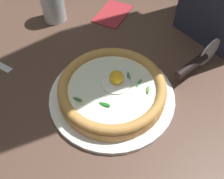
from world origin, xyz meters
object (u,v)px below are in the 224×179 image
at_px(drinking_glass, 52,2).
at_px(folded_napkin, 113,13).
at_px(pizza, 112,89).
at_px(pizza_cutter, 197,62).
at_px(pepper_shaker, 182,12).

bearing_deg(drinking_glass, folded_napkin, 130.92).
xyz_separation_m(pizza, pizza_cutter, (-0.19, 0.13, 0.01)).
relative_size(pizza_cutter, pepper_shaker, 1.89).
height_order(folded_napkin, pepper_shaker, pepper_shaker).
distance_m(pizza_cutter, folded_napkin, 0.34).
bearing_deg(pizza_cutter, drinking_glass, -87.34).
distance_m(drinking_glass, folded_napkin, 0.20).
height_order(drinking_glass, folded_napkin, drinking_glass).
height_order(pizza, pizza_cutter, pizza_cutter).
bearing_deg(folded_napkin, drinking_glass, -49.08).
height_order(pizza, folded_napkin, pizza).
bearing_deg(pepper_shaker, folded_napkin, -70.64).
xyz_separation_m(folded_napkin, pepper_shaker, (-0.07, 0.21, 0.04)).
bearing_deg(folded_napkin, pizza, 33.22).
height_order(pizza_cutter, folded_napkin, pizza_cutter).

